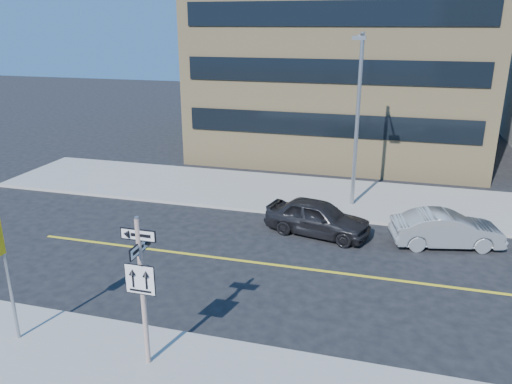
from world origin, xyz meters
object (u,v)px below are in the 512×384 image
(sign_pole, at_px, (142,284))
(parked_car_a, at_px, (318,217))
(parked_car_b, at_px, (447,229))
(streetlight_a, at_px, (358,110))

(sign_pole, bearing_deg, parked_car_a, 73.62)
(parked_car_a, relative_size, parked_car_b, 1.03)
(streetlight_a, bearing_deg, sign_pole, -106.77)
(sign_pole, relative_size, parked_car_b, 0.95)
(sign_pole, xyz_separation_m, parked_car_b, (8.03, 10.01, -1.73))
(parked_car_a, height_order, streetlight_a, streetlight_a)
(streetlight_a, bearing_deg, parked_car_a, -107.86)
(parked_car_b, xyz_separation_m, streetlight_a, (-4.03, 3.26, 4.05))
(sign_pole, distance_m, streetlight_a, 14.05)
(sign_pole, distance_m, parked_car_b, 12.95)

